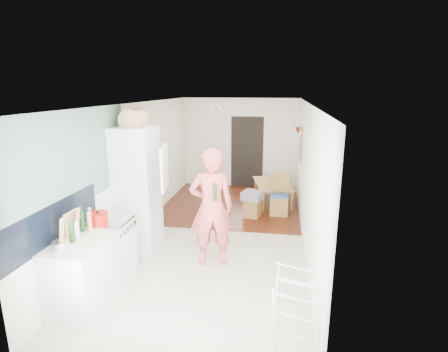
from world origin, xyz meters
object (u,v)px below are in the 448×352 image
(stool, at_px, (252,208))
(drying_rack, at_px, (296,312))
(dining_table, at_px, (273,194))
(dining_chair, at_px, (280,195))
(person, at_px, (211,197))

(stool, relative_size, drying_rack, 0.47)
(stool, height_order, drying_rack, drying_rack)
(dining_table, distance_m, stool, 1.15)
(dining_chair, height_order, stool, dining_chair)
(person, xyz_separation_m, dining_table, (0.90, 3.23, -0.91))
(stool, xyz_separation_m, drying_rack, (0.79, -3.91, 0.24))
(dining_chair, xyz_separation_m, stool, (-0.58, -0.25, -0.25))
(dining_table, bearing_deg, person, 152.56)
(dining_chair, height_order, drying_rack, dining_chair)
(stool, bearing_deg, person, -102.26)
(person, xyz_separation_m, drying_rack, (1.26, -1.74, -0.67))
(dining_table, height_order, stool, dining_table)
(person, bearing_deg, drying_rack, 109.47)
(drying_rack, bearing_deg, stool, 118.97)
(person, distance_m, drying_rack, 2.26)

